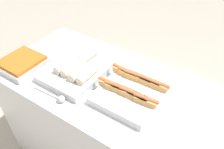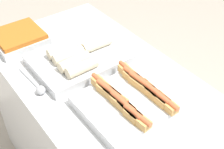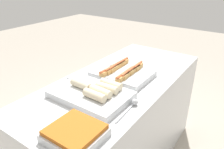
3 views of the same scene
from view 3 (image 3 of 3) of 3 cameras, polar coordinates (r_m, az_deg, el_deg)
The scene contains 6 objects.
counter at distance 2.05m, azimuth 1.55°, elevation -12.92°, with size 1.81×0.78×0.93m.
tray_hotdogs at distance 1.82m, azimuth 2.75°, elevation 0.51°, with size 0.40×0.46×0.10m.
tray_wraps at distance 1.53m, azimuth -5.12°, elevation -4.92°, with size 0.36×0.53×0.11m.
tray_side_front at distance 1.20m, azimuth -9.60°, elevation -14.96°, with size 0.27×0.28×0.07m.
serving_spoon_near at distance 1.44m, azimuth 5.50°, elevation -7.72°, with size 0.26×0.05×0.05m.
serving_spoon_far at distance 1.77m, azimuth -11.55°, elevation -1.57°, with size 0.25×0.05×0.05m.
Camera 3 is at (-1.34, -0.88, 1.73)m, focal length 35.00 mm.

